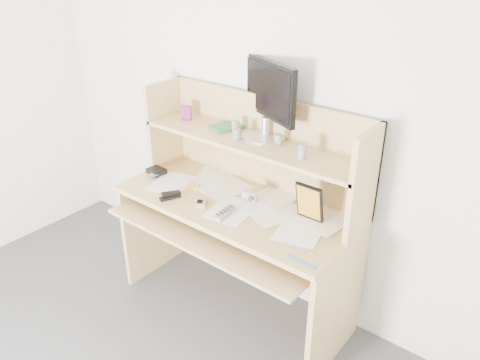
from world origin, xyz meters
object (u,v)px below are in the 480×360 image
Objects in this scene: desk at (243,205)px; tv_remote at (225,213)px; monitor at (268,98)px; keyboard at (225,219)px; game_case at (310,202)px.

desk is 8.17× the size of tv_remote.
keyboard is at bearing -76.82° from monitor.
keyboard is 2.29× the size of game_case.
game_case reaches higher than tv_remote.
desk is 2.90× the size of keyboard.
desk reaches higher than tv_remote.
keyboard is at bearing 121.54° from tv_remote.
tv_remote is 0.81× the size of game_case.
monitor is (-0.39, 0.16, 0.45)m from game_case.
game_case is at bearing 22.32° from tv_remote.
desk is 0.64m from monitor.
monitor is (0.04, 0.17, 0.61)m from desk.
desk is at bearing 89.80° from keyboard.
game_case is at bearing 2.12° from monitor.
monitor is at bearing 158.72° from game_case.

